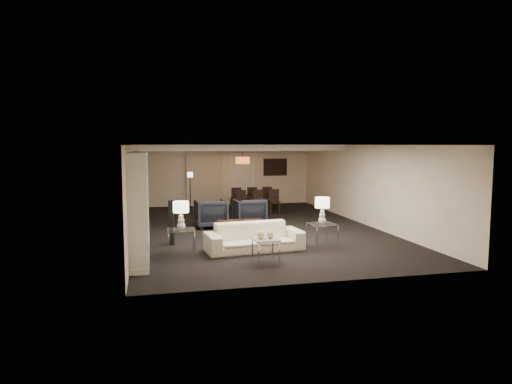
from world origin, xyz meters
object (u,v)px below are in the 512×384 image
object	(u,v)px
coffee_table	(241,229)
chair_fr	(266,198)
armchair_left	(211,214)
side_table_right	(322,236)
table_lamp_right	(322,211)
floor_speaker	(172,223)
pendant_light	(243,160)
chair_nr	(275,202)
chair_nl	(242,203)
sofa	(254,237)
table_lamp_left	(181,216)
dining_table	(255,204)
marble_table	(266,251)
television	(142,205)
chair_nm	(259,202)
vase_blue	(138,214)
floor_lamp	(190,191)
side_table_left	(182,242)
vase_amber	(138,186)
chair_fl	(236,198)
armchair_right	(249,212)
chair_fm	(251,198)

from	to	relation	value
coffee_table	chair_fr	world-z (taller)	chair_fr
armchair_left	side_table_right	bearing A→B (deg)	121.64
table_lamp_right	floor_speaker	xyz separation A→B (m)	(-3.57, 1.12, -0.34)
pendant_light	table_lamp_right	world-z (taller)	pendant_light
coffee_table	chair_nr	world-z (taller)	chair_nr
chair_nl	sofa	bearing A→B (deg)	-105.19
table_lamp_left	dining_table	xyz separation A→B (m)	(3.12, 6.20, -0.61)
side_table_right	marble_table	size ratio (longest dim) A/B	1.20
chair_nl	side_table_right	bearing A→B (deg)	-87.76
side_table_right	chair_nr	bearing A→B (deg)	86.65
chair_fr	marble_table	bearing A→B (deg)	71.99
side_table_right	table_lamp_left	bearing A→B (deg)	180.00
television	chair_nr	world-z (taller)	television
table_lamp_left	chair_nm	size ratio (longest dim) A/B	0.74
table_lamp_left	chair_fr	bearing A→B (deg)	61.45
marble_table	chair_nm	world-z (taller)	chair_nm
side_table_right	vase_blue	world-z (taller)	vase_blue
pendant_light	marble_table	bearing A→B (deg)	-97.66
table_lamp_left	table_lamp_right	distance (m)	3.40
vase_blue	chair_fr	distance (m)	9.20
chair_nm	floor_lamp	world-z (taller)	floor_lamp
side_table_left	vase_amber	bearing A→B (deg)	-152.06
armchair_left	chair_fr	distance (m)	4.41
chair_nm	chair_nr	distance (m)	0.60
dining_table	chair_fl	xyz separation A→B (m)	(-0.60, 0.65, 0.14)
side_table_right	armchair_left	bearing A→B (deg)	124.88
side_table_right	chair_fr	distance (m)	6.85
side_table_right	pendant_light	bearing A→B (deg)	96.33
chair_nm	chair_nr	size ratio (longest dim) A/B	1.00
dining_table	chair_fr	distance (m)	0.90
sofa	floor_speaker	world-z (taller)	floor_speaker
coffee_table	dining_table	size ratio (longest dim) A/B	0.75
armchair_right	side_table_right	distance (m)	3.48
coffee_table	armchair_right	size ratio (longest dim) A/B	1.34
armchair_left	marble_table	size ratio (longest dim) A/B	1.79
television	sofa	bearing A→B (deg)	-109.22
side_table_left	table_lamp_right	bearing A→B (deg)	0.00
table_lamp_left	television	world-z (taller)	television
television	armchair_right	bearing A→B (deg)	-52.97
chair_fm	chair_nl	bearing A→B (deg)	60.17
side_table_left	table_lamp_right	xyz separation A→B (m)	(3.40, 0.00, 0.62)
floor_speaker	table_lamp_right	bearing A→B (deg)	1.64
coffee_table	chair_fl	xyz separation A→B (m)	(0.82, 5.25, 0.21)
pendant_light	chair_nr	size ratio (longest dim) A/B	0.60
marble_table	vase_amber	distance (m)	3.02
armchair_right	chair_nm	size ratio (longest dim) A/B	1.07
armchair_left	television	size ratio (longest dim) A/B	0.90
chair_nr	table_lamp_right	bearing A→B (deg)	-88.35
chair_fl	chair_fm	world-z (taller)	same
armchair_left	marble_table	world-z (taller)	armchair_left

